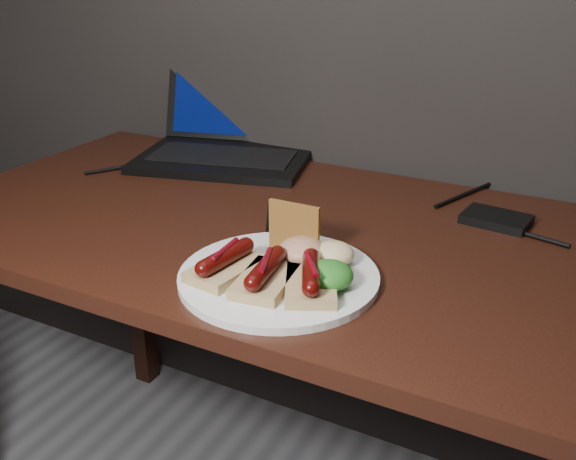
% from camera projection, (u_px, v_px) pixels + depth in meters
% --- Properties ---
extents(desk, '(1.40, 0.70, 0.75)m').
position_uv_depth(desk, '(294.00, 271.00, 1.17)').
color(desk, '#35180D').
rests_on(desk, ground).
extents(laptop, '(0.45, 0.42, 0.25)m').
position_uv_depth(laptop, '(230.00, 133.00, 1.49)').
color(laptop, black).
rests_on(laptop, desk).
extents(hard_drive, '(0.12, 0.09, 0.02)m').
position_uv_depth(hard_drive, '(496.00, 219.00, 1.14)').
color(hard_drive, black).
rests_on(hard_drive, desk).
extents(desk_cables, '(0.97, 0.48, 0.01)m').
position_uv_depth(desk_cables, '(329.00, 197.00, 1.25)').
color(desk_cables, black).
rests_on(desk_cables, desk).
extents(plate, '(0.38, 0.38, 0.01)m').
position_uv_depth(plate, '(279.00, 277.00, 0.95)').
color(plate, white).
rests_on(plate, desk).
extents(bread_sausage_left, '(0.09, 0.12, 0.04)m').
position_uv_depth(bread_sausage_left, '(226.00, 264.00, 0.94)').
color(bread_sausage_left, tan).
rests_on(bread_sausage_left, plate).
extents(bread_sausage_center, '(0.08, 0.12, 0.04)m').
position_uv_depth(bread_sausage_center, '(266.00, 275.00, 0.91)').
color(bread_sausage_center, tan).
rests_on(bread_sausage_center, plate).
extents(bread_sausage_right, '(0.11, 0.13, 0.04)m').
position_uv_depth(bread_sausage_right, '(311.00, 279.00, 0.89)').
color(bread_sausage_right, tan).
rests_on(bread_sausage_right, plate).
extents(crispbread, '(0.08, 0.01, 0.08)m').
position_uv_depth(crispbread, '(294.00, 229.00, 0.99)').
color(crispbread, '#A46C2D').
rests_on(crispbread, plate).
extents(salad_greens, '(0.07, 0.07, 0.04)m').
position_uv_depth(salad_greens, '(329.00, 275.00, 0.90)').
color(salad_greens, '#105016').
rests_on(salad_greens, plate).
extents(salsa_mound, '(0.07, 0.07, 0.04)m').
position_uv_depth(salsa_mound, '(302.00, 251.00, 0.97)').
color(salsa_mound, maroon).
rests_on(salsa_mound, plate).
extents(coleslaw_mound, '(0.06, 0.06, 0.04)m').
position_uv_depth(coleslaw_mound, '(333.00, 254.00, 0.97)').
color(coleslaw_mound, beige).
rests_on(coleslaw_mound, plate).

